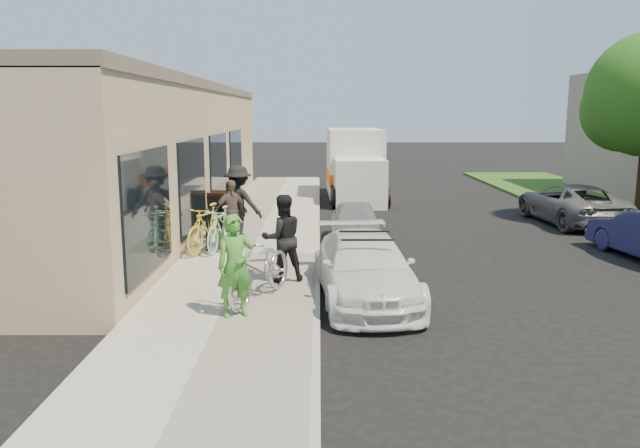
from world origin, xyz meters
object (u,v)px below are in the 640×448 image
object	(u,v)px
tandem_bike	(261,268)
cruiser_bike_c	(207,228)
far_car_gray	(571,204)
woman_rider	(235,266)
cruiser_bike_b	(224,229)
sandwich_board	(218,209)
sedan_silver	(356,224)
moving_truck	(355,168)
sedan_white	(365,268)
bystander_a	(238,204)
cruiser_bike_a	(221,229)
man_standing	(282,238)
bike_rack	(214,223)
bystander_b	(231,213)

from	to	relation	value
tandem_bike	cruiser_bike_c	world-z (taller)	tandem_bike
far_car_gray	woman_rider	distance (m)	12.93
far_car_gray	cruiser_bike_b	size ratio (longest dim) A/B	2.67
sandwich_board	sedan_silver	size ratio (longest dim) A/B	0.32
sandwich_board	moving_truck	distance (m)	8.29
sedan_white	moving_truck	world-z (taller)	moving_truck
cruiser_bike_c	bystander_a	size ratio (longest dim) A/B	0.96
sedan_white	cruiser_bike_a	size ratio (longest dim) A/B	2.43
far_car_gray	cruiser_bike_c	bearing A→B (deg)	19.55
man_standing	sedan_silver	bearing A→B (deg)	-131.06
bike_rack	woman_rider	xyz separation A→B (m)	(1.17, -5.05, 0.22)
sandwich_board	man_standing	distance (m)	5.98
cruiser_bike_b	sedan_white	bearing A→B (deg)	-62.08
woman_rider	cruiser_bike_b	bearing A→B (deg)	78.62
cruiser_bike_a	cruiser_bike_c	world-z (taller)	cruiser_bike_c
far_car_gray	cruiser_bike_a	size ratio (longest dim) A/B	2.55
sedan_silver	tandem_bike	distance (m)	5.63
cruiser_bike_b	woman_rider	bearing A→B (deg)	-90.58
sedan_white	woman_rider	distance (m)	2.57
tandem_bike	cruiser_bike_b	world-z (taller)	tandem_bike
sandwich_board	bystander_b	world-z (taller)	bystander_b
sandwich_board	cruiser_bike_b	xyz separation A→B (m)	(0.53, -2.49, -0.09)
cruiser_bike_a	woman_rider	bearing A→B (deg)	-65.78
sedan_silver	cruiser_bike_c	distance (m)	3.82
sedan_white	woman_rider	xyz separation A→B (m)	(-2.15, -1.36, 0.38)
sedan_white	moving_truck	xyz separation A→B (m)	(0.58, 13.44, 0.61)
bike_rack	tandem_bike	bearing A→B (deg)	-70.46
moving_truck	bystander_a	bearing A→B (deg)	-112.33
sandwich_board	man_standing	size ratio (longest dim) A/B	0.61
sedan_white	bystander_a	distance (m)	5.36
moving_truck	bystander_a	world-z (taller)	moving_truck
sandwich_board	bike_rack	bearing A→B (deg)	-73.95
tandem_bike	man_standing	distance (m)	1.33
bike_rack	far_car_gray	size ratio (longest dim) A/B	0.23
cruiser_bike_b	bystander_a	world-z (taller)	bystander_a
bike_rack	moving_truck	bearing A→B (deg)	68.16
woman_rider	bystander_a	world-z (taller)	bystander_a
sandwich_board	sedan_silver	bearing A→B (deg)	-13.64
cruiser_bike_c	bystander_b	xyz separation A→B (m)	(0.45, 0.67, 0.25)
sedan_silver	bystander_a	bearing A→B (deg)	-174.82
cruiser_bike_b	bystander_b	size ratio (longest dim) A/B	1.02
woman_rider	cruiser_bike_c	size ratio (longest dim) A/B	0.89
woman_rider	man_standing	xyz separation A→B (m)	(0.62, 2.10, 0.02)
moving_truck	tandem_bike	size ratio (longest dim) A/B	2.57
man_standing	bystander_b	xyz separation A→B (m)	(-1.44, 3.25, -0.04)
sandwich_board	woman_rider	world-z (taller)	woman_rider
tandem_bike	man_standing	xyz separation A→B (m)	(0.30, 1.26, 0.27)
sedan_silver	bystander_b	size ratio (longest dim) A/B	2.01
sandwich_board	woman_rider	xyz separation A→B (m)	(1.50, -7.68, 0.29)
sandwich_board	tandem_bike	bearing A→B (deg)	-66.10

